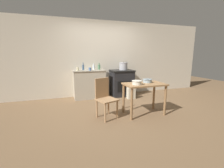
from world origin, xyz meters
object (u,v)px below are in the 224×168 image
work_table (144,89)px  flour_sack (131,93)px  stove (122,83)px  bottle_mid_left (99,67)px  bottle_far_left (94,67)px  cup_center_left (90,69)px  bottle_left (83,67)px  stock_pot (123,66)px  chair (105,97)px  mixing_bowl_large (147,81)px  mixing_bowl_small (137,82)px  cup_center (78,69)px

work_table → flour_sack: 1.36m
stove → flour_sack: size_ratio=2.39×
work_table → bottle_mid_left: size_ratio=4.29×
bottle_far_left → cup_center_left: size_ratio=2.20×
bottle_left → bottle_mid_left: size_ratio=1.10×
stock_pot → bottle_mid_left: 0.84m
chair → bottle_left: 1.84m
chair → mixing_bowl_large: chair is taller
bottle_far_left → flour_sack: bearing=-31.7°
bottle_far_left → bottle_left: bearing=-167.2°
chair → stock_pot: 2.11m
mixing_bowl_large → bottle_mid_left: (-0.77, 1.81, 0.21)m
work_table → bottle_far_left: bottle_far_left is taller
stove → mixing_bowl_small: size_ratio=3.89×
bottle_left → cup_center_left: 0.28m
flour_sack → cup_center_left: 1.53m
work_table → cup_center: cup_center is taller
flour_sack → mixing_bowl_large: bearing=-96.4°
mixing_bowl_small → bottle_mid_left: bottle_mid_left is taller
bottle_far_left → cup_center_left: bearing=-121.1°
cup_center → cup_center_left: bearing=-17.0°
work_table → bottle_far_left: size_ratio=4.54×
stock_pot → bottle_mid_left: bearing=172.9°
mixing_bowl_large → cup_center_left: 1.93m
flour_sack → cup_center: bearing=163.1°
stove → mixing_bowl_small: stove is taller
flour_sack → mixing_bowl_small: (-0.50, -1.34, 0.61)m
stock_pot → bottle_left: stock_pot is taller
chair → stove: bearing=37.1°
mixing_bowl_large → cup_center_left: (-1.12, 1.55, 0.18)m
chair → bottle_left: bearing=77.7°
bottle_far_left → bottle_mid_left: size_ratio=0.94×
chair → mixing_bowl_small: 0.79m
flour_sack → stock_pot: stock_pot is taller
work_table → mixing_bowl_small: bearing=-163.5°
cup_center_left → bottle_left: bearing=131.8°
work_table → bottle_far_left: (-0.82, 1.94, 0.40)m
chair → mixing_bowl_large: (1.06, -0.02, 0.32)m
bottle_far_left → bottle_left: (-0.36, -0.08, 0.01)m
stock_pot → mixing_bowl_large: (-0.06, -1.71, -0.23)m
work_table → chair: chair is taller
cup_center_left → cup_center: bearing=163.0°
flour_sack → cup_center_left: (-1.26, 0.38, 0.78)m
chair → cup_center: cup_center is taller
stove → flour_sack: bearing=-74.6°
mixing_bowl_large → bottle_left: size_ratio=0.93×
work_table → bottle_left: (-1.18, 1.85, 0.41)m
flour_sack → bottle_far_left: (-1.08, 0.67, 0.82)m
bottle_left → cup_center: bottle_left is taller
flour_sack → bottle_far_left: bearing=148.3°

